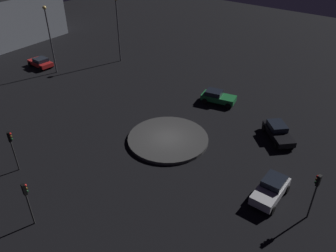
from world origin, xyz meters
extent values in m
plane|color=black|center=(0.00, 0.00, 0.00)|extent=(115.37, 115.37, 0.00)
cylinder|color=#383838|center=(0.00, 0.00, 0.17)|extent=(8.02, 8.02, 0.33)
cube|color=#1E7238|center=(-9.81, -0.02, 0.65)|extent=(2.58, 4.24, 0.64)
cube|color=black|center=(-9.67, -0.61, 1.22)|extent=(1.91, 2.13, 0.50)
cylinder|color=black|center=(-10.98, 1.17, 0.33)|extent=(0.36, 0.69, 0.66)
cylinder|color=black|center=(-9.28, 1.56, 0.33)|extent=(0.36, 0.69, 0.66)
cylinder|color=black|center=(-10.34, -1.60, 0.33)|extent=(0.36, 0.69, 0.66)
cylinder|color=black|center=(-8.64, -1.21, 0.33)|extent=(0.36, 0.69, 0.66)
cube|color=black|center=(-6.95, 8.55, 0.62)|extent=(4.25, 4.27, 0.59)
cube|color=black|center=(-7.34, 8.16, 1.18)|extent=(2.51, 2.51, 0.54)
cylinder|color=black|center=(-6.48, 10.26, 0.32)|extent=(0.61, 0.62, 0.65)
cylinder|color=black|center=(-5.24, 9.03, 0.32)|extent=(0.61, 0.62, 0.65)
cylinder|color=black|center=(-8.65, 8.06, 0.32)|extent=(0.61, 0.62, 0.65)
cylinder|color=black|center=(-7.41, 6.84, 0.32)|extent=(0.61, 0.62, 0.65)
cube|color=red|center=(-3.37, -26.21, 0.59)|extent=(2.02, 3.96, 0.55)
cube|color=black|center=(-3.36, -25.98, 1.11)|extent=(1.72, 1.78, 0.49)
cylinder|color=black|center=(-2.47, -27.65, 0.31)|extent=(0.24, 0.64, 0.63)
cylinder|color=black|center=(-4.36, -27.59, 0.31)|extent=(0.24, 0.64, 0.63)
cylinder|color=black|center=(-2.38, -24.84, 0.31)|extent=(0.24, 0.64, 0.63)
cylinder|color=black|center=(-4.27, -24.78, 0.31)|extent=(0.24, 0.64, 0.63)
cube|color=silver|center=(1.34, 11.25, 0.71)|extent=(4.02, 1.79, 0.75)
cube|color=black|center=(0.82, 11.26, 1.35)|extent=(1.87, 1.56, 0.54)
cylinder|color=black|center=(2.79, 12.13, 0.34)|extent=(0.68, 0.22, 0.68)
cylinder|color=black|center=(2.78, 10.36, 0.34)|extent=(0.68, 0.22, 0.68)
cylinder|color=black|center=(-0.09, 12.15, 0.34)|extent=(0.68, 0.22, 0.68)
cylinder|color=black|center=(-0.10, 10.38, 0.34)|extent=(0.68, 0.22, 0.68)
cylinder|color=#2D2D2D|center=(11.66, -7.65, 1.54)|extent=(0.12, 0.12, 3.08)
cube|color=black|center=(11.66, -7.65, 3.53)|extent=(0.35, 0.37, 0.90)
sphere|color=red|center=(11.54, -7.57, 3.80)|extent=(0.20, 0.20, 0.20)
sphere|color=#4C380F|center=(11.54, -7.57, 3.53)|extent=(0.20, 0.20, 0.20)
sphere|color=#0F3819|center=(11.54, -7.57, 3.26)|extent=(0.20, 0.20, 0.20)
cylinder|color=#2D2D2D|center=(14.37, -1.25, 1.46)|extent=(0.12, 0.12, 2.92)
cube|color=black|center=(14.37, -1.25, 3.37)|extent=(0.25, 0.32, 0.90)
sphere|color=red|center=(14.22, -1.24, 3.64)|extent=(0.20, 0.20, 0.20)
sphere|color=#4C380F|center=(14.22, -1.24, 3.37)|extent=(0.20, 0.20, 0.20)
sphere|color=#0F3819|center=(14.22, -1.24, 3.10)|extent=(0.20, 0.20, 0.20)
cylinder|color=#2D2D2D|center=(1.50, 14.35, 1.59)|extent=(0.12, 0.12, 3.18)
cube|color=black|center=(1.50, 14.35, 3.63)|extent=(0.32, 0.25, 0.90)
sphere|color=red|center=(1.48, 14.21, 3.90)|extent=(0.20, 0.20, 0.20)
sphere|color=#4C380F|center=(1.48, 14.21, 3.63)|extent=(0.20, 0.20, 0.20)
sphere|color=#0F3819|center=(1.48, 14.21, 3.36)|extent=(0.20, 0.20, 0.20)
cylinder|color=#4C4C51|center=(-12.17, -18.60, 4.47)|extent=(0.18, 0.18, 8.93)
cylinder|color=#4C4C51|center=(-3.50, -22.68, 4.38)|extent=(0.18, 0.18, 8.75)
sphere|color=#F9D166|center=(-3.50, -22.68, 8.90)|extent=(0.49, 0.49, 0.49)
camera|label=1|loc=(21.66, 16.80, 19.35)|focal=35.88mm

